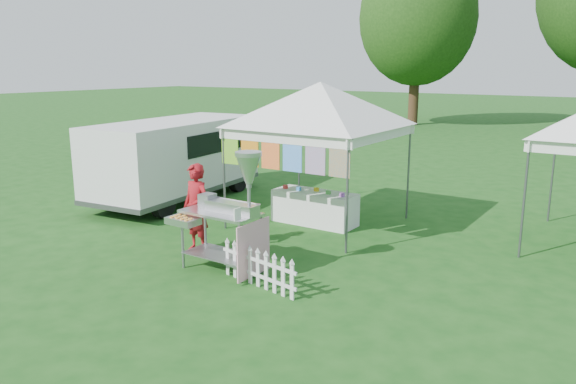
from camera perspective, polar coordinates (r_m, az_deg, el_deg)
The scene contains 8 objects.
ground at distance 9.44m, azimuth -7.90°, elevation -8.01°, with size 120.00×120.00×0.00m, color #174B15.
canopy_main at distance 11.67m, azimuth 3.31°, elevation 11.07°, with size 4.24×4.24×3.45m.
tree_left at distance 32.89m, azimuth 13.02°, elevation 16.84°, with size 6.40×6.40×9.53m.
donut_cart at distance 8.99m, azimuth -5.90°, elevation -1.05°, with size 1.46×0.99×2.03m.
vendor at distance 10.22m, azimuth -9.30°, elevation -1.66°, with size 0.59×0.39×1.63m, color maroon.
cargo_van at distance 14.36m, azimuth -11.03°, elevation 3.51°, with size 2.42×4.97×2.00m.
picket_fence at distance 8.67m, azimuth -3.07°, elevation -7.81°, with size 1.60×0.31×0.56m.
display_table at distance 12.02m, azimuth 2.73°, elevation -1.60°, with size 1.80×0.70×0.70m, color white.
Camera 1 is at (5.93, -6.55, 3.33)m, focal length 35.00 mm.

